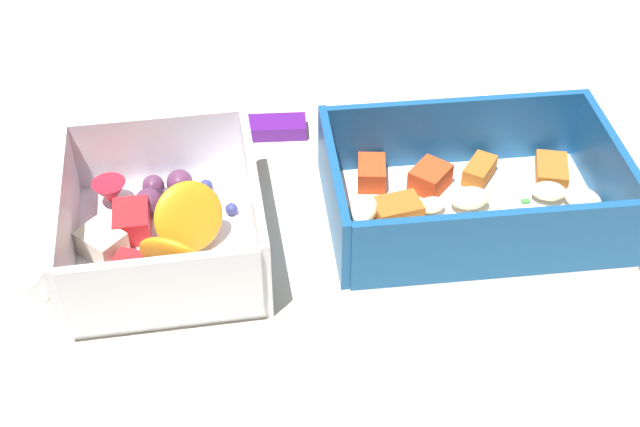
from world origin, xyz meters
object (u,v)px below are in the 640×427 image
(pasta_container, at_px, (468,199))
(paper_cup_liner, at_px, (18,284))
(fruit_bowl, at_px, (161,226))
(candy_bar, at_px, (263,128))

(pasta_container, height_order, paper_cup_liner, pasta_container)
(fruit_bowl, bearing_deg, pasta_container, -0.50)
(candy_bar, bearing_deg, pasta_container, -43.64)
(candy_bar, relative_size, paper_cup_liner, 1.89)
(pasta_container, xyz_separation_m, fruit_bowl, (-0.22, 0.00, 0.00))
(pasta_container, relative_size, fruit_bowl, 1.36)
(candy_bar, xyz_separation_m, paper_cup_liner, (-0.18, -0.16, 0.00))
(pasta_container, xyz_separation_m, paper_cup_liner, (-0.31, -0.03, -0.01))
(fruit_bowl, height_order, paper_cup_liner, fruit_bowl)
(fruit_bowl, relative_size, candy_bar, 2.21)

